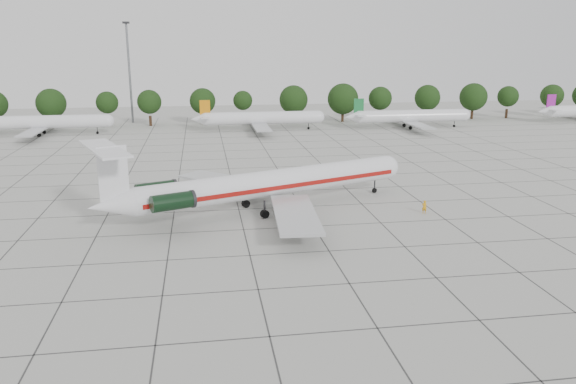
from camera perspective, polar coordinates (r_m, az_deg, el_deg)
The scene contains 9 objects.
ground at distance 64.36m, azimuth 2.60°, elevation -3.49°, with size 260.00×260.00×0.00m, color #B1B1AA.
apron_joints at distance 78.50m, azimuth 0.45°, elevation -0.07°, with size 170.00×170.00×0.02m, color #383838.
main_airliner at distance 68.87m, azimuth -2.96°, elevation 0.76°, with size 40.69×30.79×9.86m.
ground_crew at distance 70.86m, azimuth 13.68°, elevation -1.48°, with size 0.60×0.39×1.64m, color orange.
bg_airliner_b at distance 138.90m, azimuth -23.53°, elevation 6.50°, with size 28.24×27.20×7.40m.
bg_airliner_c at distance 134.63m, azimuth -2.70°, elevation 7.49°, with size 28.24×27.20×7.40m.
bg_airliner_d at distance 141.43m, azimuth 12.38°, elevation 7.52°, with size 28.24×27.20×7.40m.
tree_line at distance 145.54m, azimuth -8.67°, elevation 9.11°, with size 249.86×8.44×10.22m.
floodlight_mast at distance 152.98m, azimuth -15.84°, elevation 12.13°, with size 1.60×1.60×25.45m.
Camera 1 is at (-12.23, -59.83, 20.34)m, focal length 35.00 mm.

